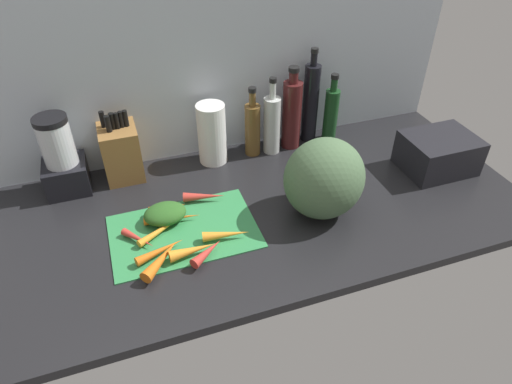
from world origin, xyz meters
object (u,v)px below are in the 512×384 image
Objects in this scene: bottle_1 at (272,124)px; bottle_4 at (331,113)px; carrot_1 at (172,217)px; carrot_7 at (161,259)px; carrot_6 at (168,208)px; carrot_2 at (138,239)px; paper_towel_roll at (212,134)px; bottle_2 at (292,113)px; carrot_3 at (192,250)px; bottle_3 at (311,102)px; carrot_0 at (204,196)px; knife_block at (121,151)px; carrot_4 at (163,229)px; carrot_9 at (207,252)px; dish_rack at (438,153)px; cutting_board at (184,231)px; carrot_8 at (160,251)px; blender_appliance at (62,160)px; bottle_0 at (253,128)px; winter_squash at (324,179)px; carrot_5 at (226,234)px.

bottle_1 reaches higher than bottle_4.
bottle_1 is (42.92, 27.98, 9.39)cm from carrot_1.
carrot_6 is at bearing 75.24° from carrot_7.
carrot_2 is 85.87cm from bottle_4.
paper_towel_roll is 0.71× the size of bottle_2.
carrot_3 is 0.36× the size of bottle_3.
bottle_4 is at bearing 22.03° from carrot_0.
knife_block reaches higher than carrot_6.
knife_block is at bearing 132.71° from carrot_0.
paper_towel_roll is at bearing 177.35° from bottle_1.
knife_block is at bearing 111.10° from carrot_6.
carrot_4 is 35.93cm from knife_block.
carrot_9 is (3.80, -1.87, -0.15)cm from carrot_3.
dish_rack reaches higher than carrot_7.
carrot_4 is at bearing 116.48° from carrot_3.
carrot_0 is at bearing -157.97° from bottle_4.
cutting_board is 40.51cm from paper_towel_roll.
carrot_8 is (5.13, -7.05, 0.20)cm from carrot_2.
blender_appliance reaches higher than paper_towel_roll.
carrot_9 is 56.18cm from bottle_0.
cutting_board is 1.64× the size of bottle_0.
cutting_board is at bearing -134.20° from bottle_0.
winter_squash is 44.88cm from bottle_4.
bottle_3 reaches higher than carrot_8.
blender_appliance is (-42.26, 41.14, 9.26)cm from carrot_5.
carrot_9 is 0.39× the size of bottle_1.
carrot_3 is 0.51× the size of winter_squash.
bottle_2 is 1.30× the size of dish_rack.
paper_towel_roll is (14.36, 47.20, 8.68)cm from carrot_9.
carrot_2 is 0.53× the size of paper_towel_roll.
carrot_3 reaches higher than carrot_9.
carrot_7 reaches higher than cutting_board.
carrot_4 is 8.82cm from carrot_6.
bottle_0 is (22.58, 41.99, 8.22)cm from carrot_5.
carrot_9 is 59.02cm from blender_appliance.
bottle_4 is (73.14, 45.69, 8.42)cm from carrot_7.
carrot_6 is (-3.13, 20.52, -0.03)cm from carrot_3.
carrot_0 is 0.48× the size of blender_appliance.
knife_block is at bearing 109.32° from carrot_9.
carrot_5 is 0.57× the size of dish_rack.
carrot_1 reaches higher than cutting_board.
carrot_6 is 50.33cm from bottle_1.
carrot_5 is at bearing -100.14° from paper_towel_roll.
carrot_2 is 59.02cm from bottle_0.
cutting_board is 11.26cm from carrot_8.
bottle_4 is at bearing 31.99° from carrot_7.
bottle_4 is (15.92, -0.60, -2.53)cm from bottle_2.
carrot_0 reaches higher than carrot_8.
dish_rack reaches higher than carrot_4.
bottle_3 is at bearing 12.15° from bottle_1.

